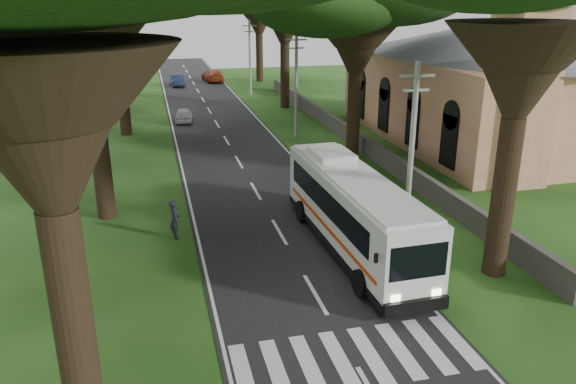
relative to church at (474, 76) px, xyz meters
The scene contains 13 objects.
ground 28.42m from the church, 129.66° to the right, with size 140.00×140.00×0.00m, color #1A4313.
road 18.84m from the church, 169.06° to the left, with size 8.00×120.00×0.04m, color black.
crosswalk 29.96m from the church, 127.19° to the right, with size 8.00×3.00×0.01m, color silver.
property_wall 10.16m from the church, 164.52° to the left, with size 0.35×50.00×1.20m, color #383533.
church is the anchor object (origin of this frame).
pole_near 19.88m from the church, 128.50° to the right, with size 1.60×0.24×8.00m.
pole_mid 13.16m from the church, 160.19° to the left, with size 1.60×0.24×8.00m.
pole_far 27.41m from the church, 116.82° to the left, with size 1.60×0.24×8.00m.
coach_bus 22.31m from the church, 133.33° to the right, with size 3.01×11.70×3.43m.
distant_car_a 24.17m from the church, 149.83° to the left, with size 1.47×3.66×1.25m, color #9F9EA3.
distant_car_b 38.58m from the church, 121.32° to the left, with size 1.44×4.12×1.36m, color #212C4D.
distant_car_c 38.76m from the church, 113.40° to the left, with size 2.12×5.22×1.51m, color #943515.
pedestrian 26.43m from the church, 150.08° to the right, with size 0.67×0.44×1.83m, color black.
Camera 1 is at (-5.42, -15.74, 10.65)m, focal length 35.00 mm.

